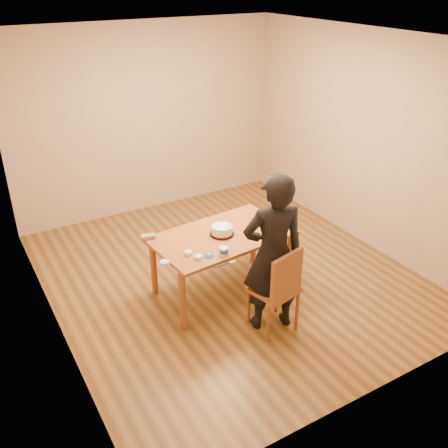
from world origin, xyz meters
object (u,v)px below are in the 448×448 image
cake_plate (222,234)px  person (273,254)px  dining_chair (274,289)px  cake (222,230)px  dining_table (222,236)px

cake_plate → person: bearing=-78.6°
dining_chair → person: size_ratio=0.24×
cake → person: person is taller
person → cake_plate: bearing=-62.3°
dining_table → cake: bearing=1.4°
cake → person: (0.15, -0.73, 0.03)m
dining_table → dining_chair: (0.15, -0.77, -0.28)m
dining_table → cake: 0.07m
person → dining_table: bearing=-62.1°
dining_table → cake_plate: size_ratio=5.66×
dining_table → cake_plate: 0.03m
dining_table → cake: cake is taller
dining_table → cake_plate: bearing=1.4°
dining_chair → cake_plate: (-0.15, 0.78, 0.31)m
dining_table → dining_chair: 0.84m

